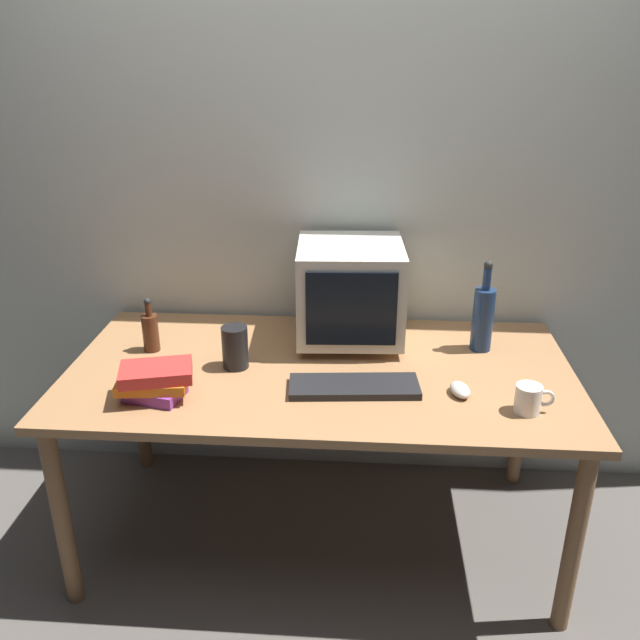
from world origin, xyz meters
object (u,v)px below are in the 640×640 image
at_px(book_stack, 155,381).
at_px(crt_monitor, 350,292).
at_px(bottle_tall, 483,317).
at_px(bottle_short, 150,331).
at_px(mug, 529,399).
at_px(keyboard, 354,387).
at_px(computer_mouse, 460,390).
at_px(metal_canister, 235,347).

bearing_deg(book_stack, crt_monitor, 39.10).
relative_size(bottle_tall, bottle_short, 1.67).
bearing_deg(mug, book_stack, 179.73).
distance_m(crt_monitor, book_stack, 0.78).
xyz_separation_m(keyboard, bottle_short, (-0.74, 0.25, 0.06)).
distance_m(crt_monitor, bottle_tall, 0.49).
bearing_deg(bottle_short, computer_mouse, -13.15).
bearing_deg(book_stack, computer_mouse, 5.16).
xyz_separation_m(bottle_short, metal_canister, (0.33, -0.11, -0.00)).
xyz_separation_m(computer_mouse, bottle_short, (-1.08, 0.25, 0.06)).
height_order(keyboard, mug, mug).
bearing_deg(metal_canister, mug, -13.95).
bearing_deg(book_stack, bottle_short, 109.16).
bearing_deg(computer_mouse, crt_monitor, 120.80).
relative_size(crt_monitor, bottle_short, 1.99).
xyz_separation_m(bottle_tall, bottle_short, (-1.20, -0.09, -0.05)).
distance_m(computer_mouse, bottle_short, 1.11).
distance_m(book_stack, metal_canister, 0.31).
xyz_separation_m(crt_monitor, metal_canister, (-0.39, -0.26, -0.12)).
bearing_deg(mug, metal_canister, 166.05).
height_order(crt_monitor, bottle_tall, crt_monitor).
xyz_separation_m(mug, metal_canister, (-0.95, 0.23, 0.03)).
bearing_deg(computer_mouse, book_stack, 173.39).
xyz_separation_m(keyboard, computer_mouse, (0.34, -0.01, 0.01)).
bearing_deg(book_stack, metal_canister, 47.19).
relative_size(bottle_tall, mug, 2.83).
distance_m(keyboard, bottle_tall, 0.58).
bearing_deg(bottle_short, keyboard, -18.26).
height_order(computer_mouse, book_stack, book_stack).
height_order(bottle_tall, mug, bottle_tall).
bearing_deg(bottle_short, crt_monitor, 11.51).
bearing_deg(metal_canister, bottle_tall, 13.31).
distance_m(bottle_tall, book_stack, 1.17).
bearing_deg(mug, computer_mouse, 154.45).
relative_size(keyboard, mug, 3.50).
bearing_deg(bottle_short, metal_canister, -18.50).
bearing_deg(keyboard, crt_monitor, 89.20).
bearing_deg(crt_monitor, computer_mouse, -47.42).
height_order(computer_mouse, metal_canister, metal_canister).
relative_size(book_stack, metal_canister, 1.69).
xyz_separation_m(computer_mouse, book_stack, (-0.96, -0.09, 0.04)).
xyz_separation_m(crt_monitor, mug, (0.56, -0.49, -0.15)).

